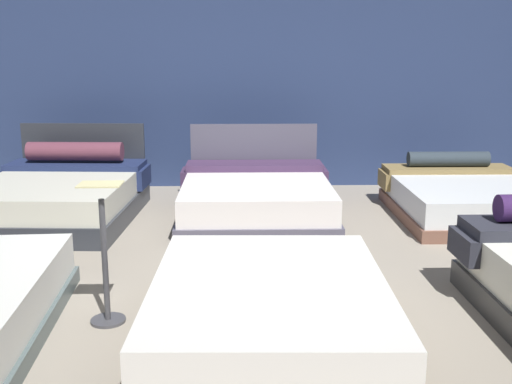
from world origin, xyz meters
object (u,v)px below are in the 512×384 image
bed_3 (60,196)px  price_sign (105,270)px  bed_5 (465,198)px  bed_1 (269,309)px  bed_4 (256,198)px

bed_3 → price_sign: bearing=-65.1°
bed_5 → price_sign: bearing=-141.9°
bed_3 → price_sign: 2.90m
bed_3 → price_sign: price_sign is taller
bed_5 → price_sign: price_sign is taller
bed_1 → bed_5: bearing=53.0°
bed_1 → price_sign: (-1.10, 0.27, 0.18)m
bed_1 → price_sign: 1.14m
bed_4 → price_sign: 2.88m
bed_3 → bed_5: bearing=2.8°
bed_1 → bed_3: (-2.17, 2.96, 0.07)m
bed_5 → price_sign: size_ratio=1.98×
bed_1 → bed_5: 3.76m
bed_1 → bed_3: bed_3 is taller
bed_1 → bed_5: size_ratio=1.06×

